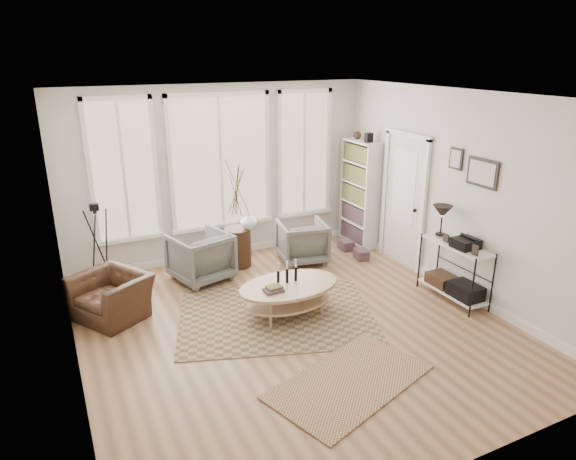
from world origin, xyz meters
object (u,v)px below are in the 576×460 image
bookcase (360,193)px  armchair_right (302,242)px  side_table (237,215)px  armchair_left (201,257)px  low_shelf (455,266)px  coffee_table (288,291)px  accent_chair (111,296)px

bookcase → armchair_right: 1.51m
bookcase → side_table: size_ratio=1.14×
armchair_left → armchair_right: size_ratio=1.08×
low_shelf → coffee_table: (-2.31, 0.62, -0.17)m
armchair_right → side_table: (-1.04, 0.30, 0.52)m
coffee_table → side_table: 1.94m
low_shelf → side_table: side_table is taller
coffee_table → accent_chair: 2.35m
armchair_left → armchair_right: 1.75m
side_table → accent_chair: size_ratio=1.98×
armchair_right → accent_chair: armchair_right is taller
bookcase → armchair_left: size_ratio=2.46×
bookcase → armchair_right: bearing=-165.7°
accent_chair → armchair_left: bearing=81.9°
low_shelf → side_table: (-2.32, 2.48, 0.36)m
low_shelf → side_table: size_ratio=0.72×
bookcase → low_shelf: (-0.06, -2.52, -0.44)m
coffee_table → armchair_left: (-0.72, 1.60, 0.04)m
coffee_table → armchair_left: bearing=114.3°
low_shelf → accent_chair: low_shelf is taller
bookcase → armchair_left: bookcase is taller
armchair_right → side_table: side_table is taller
low_shelf → bookcase: bearing=88.7°
bookcase → accent_chair: 4.65m
coffee_table → low_shelf: bearing=-14.9°
low_shelf → coffee_table: low_shelf is taller
side_table → bookcase: bearing=1.0°
bookcase → coffee_table: 3.10m
armchair_left → accent_chair: bearing=8.5°
armchair_left → side_table: (0.71, 0.26, 0.49)m
coffee_table → side_table: (-0.01, 1.87, 0.53)m
side_table → armchair_left: bearing=-159.8°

